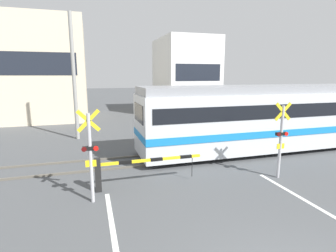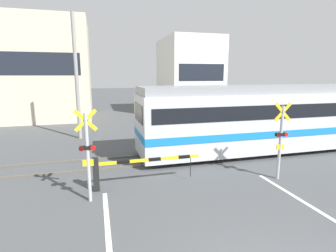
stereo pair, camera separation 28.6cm
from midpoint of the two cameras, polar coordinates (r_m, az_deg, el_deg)
rail_track_near at (r=11.76m, az=0.13°, el=-8.02°), size 50.00×0.10×0.08m
rail_track_far at (r=13.07m, az=-1.70°, el=-6.05°), size 50.00×0.10×0.08m
commuter_train at (r=14.63m, az=21.46°, el=2.09°), size 14.19×2.86×3.37m
crossing_barrier_near at (r=9.25m, az=-10.06°, el=-8.87°), size 3.78×0.20×1.16m
crossing_barrier_far at (r=15.60m, az=4.33°, el=-0.57°), size 3.78×0.20×1.16m
crossing_signal_left at (r=8.26m, az=-17.53°, el=-5.51°), size 0.68×0.15×2.90m
crossing_signal_right at (r=10.59m, az=22.67°, el=-2.27°), size 0.68×0.15×2.90m
building_left_of_street at (r=26.05m, az=-26.22°, el=10.83°), size 7.47×7.07×8.60m
building_right_of_street at (r=27.37m, az=3.34°, el=10.71°), size 5.12×7.07×7.49m
utility_pole_streetside at (r=16.79m, az=-20.26°, el=9.84°), size 0.22×0.22×7.45m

